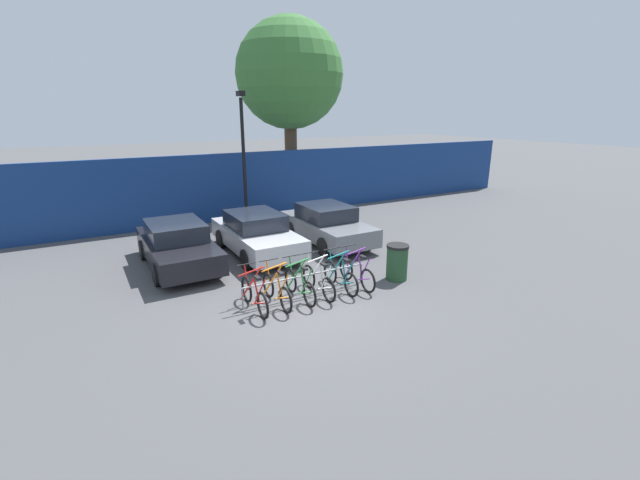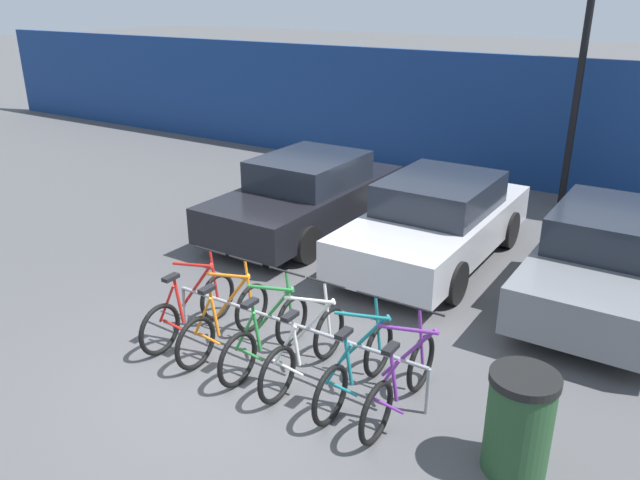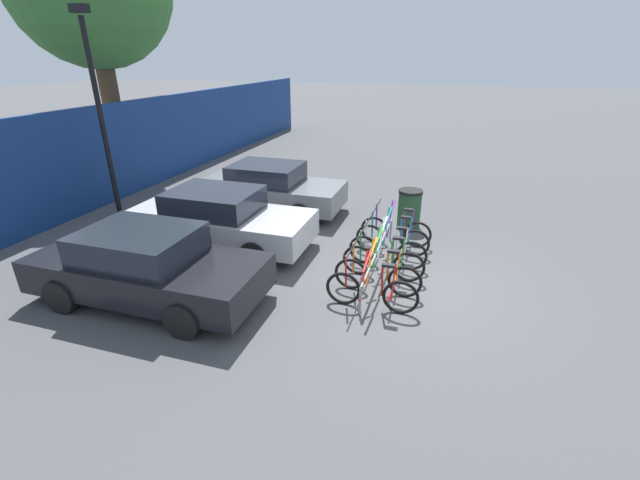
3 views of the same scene
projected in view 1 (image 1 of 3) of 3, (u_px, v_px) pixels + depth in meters
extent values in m
plane|color=#4C4C4F|center=(305.00, 308.00, 10.49)|extent=(120.00, 120.00, 0.00)
cube|color=navy|center=(199.00, 190.00, 17.96)|extent=(36.00, 0.16, 2.91)
cylinder|color=gray|center=(306.00, 275.00, 11.08)|extent=(3.49, 0.04, 0.04)
cylinder|color=gray|center=(242.00, 299.00, 10.33)|extent=(0.04, 0.04, 0.55)
cylinder|color=gray|center=(361.00, 273.00, 11.99)|extent=(0.04, 0.04, 0.55)
torus|color=black|center=(263.00, 305.00, 9.88)|extent=(0.06, 0.66, 0.66)
torus|color=black|center=(247.00, 290.00, 10.75)|extent=(0.06, 0.66, 0.66)
cylinder|color=red|center=(251.00, 283.00, 10.35)|extent=(0.60, 0.04, 0.76)
cylinder|color=red|center=(252.00, 271.00, 10.22)|extent=(0.68, 0.04, 0.16)
cylinder|color=red|center=(257.00, 290.00, 10.09)|extent=(0.14, 0.04, 0.63)
cylinder|color=red|center=(260.00, 292.00, 9.92)|extent=(0.32, 0.03, 0.58)
cylinder|color=red|center=(259.00, 303.00, 10.05)|extent=(0.40, 0.03, 0.08)
cylinder|color=red|center=(247.00, 277.00, 10.61)|extent=(0.12, 0.04, 0.69)
cylinder|color=black|center=(246.00, 264.00, 10.47)|extent=(0.52, 0.03, 0.03)
cube|color=black|center=(257.00, 278.00, 9.91)|extent=(0.10, 0.22, 0.05)
torus|color=black|center=(286.00, 300.00, 10.16)|extent=(0.06, 0.66, 0.66)
torus|color=black|center=(268.00, 285.00, 11.03)|extent=(0.06, 0.66, 0.66)
cylinder|color=orange|center=(274.00, 278.00, 10.63)|extent=(0.60, 0.04, 0.76)
cylinder|color=orange|center=(274.00, 267.00, 10.50)|extent=(0.68, 0.04, 0.16)
cylinder|color=orange|center=(279.00, 285.00, 10.37)|extent=(0.14, 0.04, 0.63)
cylinder|color=orange|center=(283.00, 287.00, 10.20)|extent=(0.32, 0.03, 0.58)
cylinder|color=orange|center=(282.00, 298.00, 10.33)|extent=(0.40, 0.03, 0.08)
cylinder|color=orange|center=(268.00, 273.00, 10.89)|extent=(0.12, 0.04, 0.69)
cylinder|color=black|center=(269.00, 260.00, 10.75)|extent=(0.52, 0.03, 0.03)
cube|color=black|center=(281.00, 273.00, 10.19)|extent=(0.10, 0.22, 0.05)
torus|color=black|center=(309.00, 294.00, 10.46)|extent=(0.06, 0.66, 0.66)
torus|color=black|center=(291.00, 280.00, 11.33)|extent=(0.06, 0.66, 0.66)
cylinder|color=#288438|center=(297.00, 273.00, 10.94)|extent=(0.60, 0.04, 0.76)
cylinder|color=#288438|center=(297.00, 263.00, 10.80)|extent=(0.68, 0.04, 0.16)
cylinder|color=#288438|center=(303.00, 280.00, 10.67)|extent=(0.14, 0.04, 0.63)
cylinder|color=#288438|center=(307.00, 282.00, 10.50)|extent=(0.32, 0.03, 0.58)
cylinder|color=#288438|center=(306.00, 293.00, 10.63)|extent=(0.40, 0.03, 0.08)
cylinder|color=#288438|center=(291.00, 269.00, 11.20)|extent=(0.12, 0.04, 0.69)
cylinder|color=black|center=(292.00, 256.00, 11.06)|extent=(0.52, 0.03, 0.03)
cube|color=black|center=(304.00, 268.00, 10.50)|extent=(0.10, 0.22, 0.05)
torus|color=black|center=(329.00, 290.00, 10.72)|extent=(0.06, 0.66, 0.66)
torus|color=black|center=(309.00, 276.00, 11.60)|extent=(0.06, 0.66, 0.66)
cylinder|color=silver|center=(315.00, 270.00, 11.20)|extent=(0.60, 0.04, 0.76)
cylinder|color=silver|center=(316.00, 259.00, 11.06)|extent=(0.68, 0.04, 0.16)
cylinder|color=silver|center=(322.00, 276.00, 10.94)|extent=(0.14, 0.04, 0.63)
cylinder|color=silver|center=(326.00, 278.00, 10.76)|extent=(0.32, 0.03, 0.58)
cylinder|color=silver|center=(325.00, 288.00, 10.90)|extent=(0.40, 0.03, 0.08)
cylinder|color=silver|center=(310.00, 265.00, 11.46)|extent=(0.12, 0.04, 0.69)
cylinder|color=black|center=(310.00, 253.00, 11.32)|extent=(0.52, 0.03, 0.03)
cube|color=black|center=(324.00, 265.00, 10.76)|extent=(0.10, 0.22, 0.05)
torus|color=black|center=(351.00, 285.00, 11.05)|extent=(0.06, 0.66, 0.66)
torus|color=black|center=(330.00, 272.00, 11.92)|extent=(0.06, 0.66, 0.66)
cylinder|color=#197A7F|center=(337.00, 265.00, 11.52)|extent=(0.60, 0.04, 0.76)
cylinder|color=#197A7F|center=(338.00, 255.00, 11.39)|extent=(0.68, 0.04, 0.16)
cylinder|color=#197A7F|center=(344.00, 271.00, 11.26)|extent=(0.14, 0.04, 0.63)
cylinder|color=#197A7F|center=(348.00, 273.00, 11.09)|extent=(0.32, 0.03, 0.58)
cylinder|color=#197A7F|center=(347.00, 283.00, 11.22)|extent=(0.40, 0.03, 0.08)
cylinder|color=#197A7F|center=(331.00, 261.00, 11.78)|extent=(0.12, 0.04, 0.69)
cylinder|color=black|center=(332.00, 249.00, 11.64)|extent=(0.52, 0.03, 0.03)
cube|color=black|center=(346.00, 260.00, 11.08)|extent=(0.10, 0.22, 0.05)
torus|color=black|center=(368.00, 281.00, 11.30)|extent=(0.06, 0.66, 0.66)
torus|color=black|center=(346.00, 269.00, 12.17)|extent=(0.06, 0.66, 0.66)
cylinder|color=#752D99|center=(354.00, 262.00, 11.77)|extent=(0.60, 0.04, 0.76)
cylinder|color=#752D99|center=(355.00, 252.00, 11.64)|extent=(0.68, 0.04, 0.16)
cylinder|color=#752D99|center=(361.00, 268.00, 11.51)|extent=(0.14, 0.04, 0.63)
cylinder|color=#752D99|center=(365.00, 269.00, 11.34)|extent=(0.32, 0.03, 0.58)
cylinder|color=#752D99|center=(363.00, 279.00, 11.47)|extent=(0.40, 0.03, 0.08)
cylinder|color=#752D99|center=(347.00, 258.00, 12.04)|extent=(0.12, 0.04, 0.69)
cylinder|color=black|center=(348.00, 246.00, 11.89)|extent=(0.52, 0.03, 0.03)
cube|color=black|center=(363.00, 257.00, 11.34)|extent=(0.10, 0.22, 0.05)
cube|color=black|center=(178.00, 249.00, 13.14)|extent=(1.80, 4.34, 0.62)
cube|color=#1E232D|center=(175.00, 230.00, 13.07)|extent=(1.58, 2.00, 0.52)
cylinder|color=black|center=(143.00, 250.00, 13.85)|extent=(0.20, 0.64, 0.64)
cylinder|color=black|center=(196.00, 242.00, 14.67)|extent=(0.20, 0.64, 0.64)
cylinder|color=black|center=(157.00, 275.00, 11.76)|extent=(0.20, 0.64, 0.64)
cylinder|color=black|center=(218.00, 264.00, 12.58)|extent=(0.20, 0.64, 0.64)
cube|color=#B7B7BC|center=(257.00, 237.00, 14.34)|extent=(1.80, 4.35, 0.62)
cube|color=#1E232D|center=(255.00, 220.00, 14.27)|extent=(1.58, 2.00, 0.52)
cylinder|color=black|center=(221.00, 239.00, 15.05)|extent=(0.20, 0.64, 0.64)
cylinder|color=black|center=(266.00, 232.00, 15.87)|extent=(0.20, 0.64, 0.64)
cylinder|color=black|center=(246.00, 259.00, 12.96)|extent=(0.20, 0.64, 0.64)
cylinder|color=black|center=(297.00, 251.00, 13.77)|extent=(0.20, 0.64, 0.64)
cube|color=slate|center=(327.00, 228.00, 15.50)|extent=(1.80, 4.19, 0.62)
cube|color=#1E232D|center=(326.00, 212.00, 15.42)|extent=(1.58, 1.93, 0.52)
cylinder|color=black|center=(291.00, 230.00, 16.18)|extent=(0.20, 0.64, 0.64)
cylinder|color=black|center=(330.00, 224.00, 16.99)|extent=(0.20, 0.64, 0.64)
cylinder|color=black|center=(324.00, 247.00, 14.16)|extent=(0.20, 0.64, 0.64)
cylinder|color=black|center=(366.00, 239.00, 14.97)|extent=(0.20, 0.64, 0.64)
cylinder|color=black|center=(244.00, 163.00, 17.61)|extent=(0.14, 0.14, 5.14)
cube|color=black|center=(240.00, 93.00, 16.82)|extent=(0.24, 0.44, 0.20)
cylinder|color=#234728|center=(397.00, 263.00, 12.16)|extent=(0.60, 0.60, 0.95)
cylinder|color=black|center=(398.00, 246.00, 12.01)|extent=(0.63, 0.63, 0.08)
cylinder|color=brown|center=(291.00, 161.00, 21.72)|extent=(0.62, 0.62, 4.39)
sphere|color=#387033|center=(289.00, 74.00, 20.52)|extent=(5.18, 5.18, 5.18)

